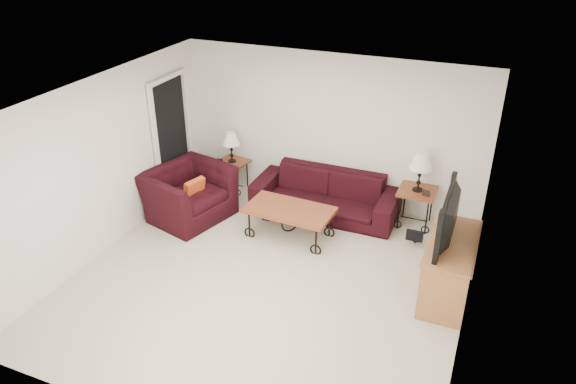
% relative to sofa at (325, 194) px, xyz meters
% --- Properties ---
extents(ground, '(5.00, 5.00, 0.00)m').
position_rel_sofa_xyz_m(ground, '(-0.10, -2.02, -0.34)').
color(ground, beige).
rests_on(ground, ground).
extents(wall_back, '(5.00, 0.02, 2.50)m').
position_rel_sofa_xyz_m(wall_back, '(-0.10, 0.48, 0.91)').
color(wall_back, white).
rests_on(wall_back, ground).
extents(wall_front, '(5.00, 0.02, 2.50)m').
position_rel_sofa_xyz_m(wall_front, '(-0.10, -4.52, 0.91)').
color(wall_front, white).
rests_on(wall_front, ground).
extents(wall_left, '(0.02, 5.00, 2.50)m').
position_rel_sofa_xyz_m(wall_left, '(-2.60, -2.02, 0.91)').
color(wall_left, white).
rests_on(wall_left, ground).
extents(wall_right, '(0.02, 5.00, 2.50)m').
position_rel_sofa_xyz_m(wall_right, '(2.40, -2.02, 0.91)').
color(wall_right, white).
rests_on(wall_right, ground).
extents(ceiling, '(5.00, 5.00, 0.00)m').
position_rel_sofa_xyz_m(ceiling, '(-0.10, -2.02, 2.16)').
color(ceiling, white).
rests_on(ceiling, wall_back).
extents(doorway, '(0.08, 0.94, 2.04)m').
position_rel_sofa_xyz_m(doorway, '(-2.57, -0.37, 0.68)').
color(doorway, black).
rests_on(doorway, ground).
extents(sofa, '(2.33, 0.91, 0.68)m').
position_rel_sofa_xyz_m(sofa, '(0.00, 0.00, 0.00)').
color(sofa, black).
rests_on(sofa, ground).
extents(side_table_left, '(0.57, 0.57, 0.54)m').
position_rel_sofa_xyz_m(side_table_left, '(-1.77, 0.18, -0.07)').
color(side_table_left, brown).
rests_on(side_table_left, ground).
extents(side_table_right, '(0.56, 0.56, 0.61)m').
position_rel_sofa_xyz_m(side_table_right, '(1.42, 0.18, -0.04)').
color(side_table_right, brown).
rests_on(side_table_right, ground).
extents(lamp_left, '(0.35, 0.35, 0.54)m').
position_rel_sofa_xyz_m(lamp_left, '(-1.77, 0.18, 0.46)').
color(lamp_left, black).
rests_on(lamp_left, side_table_left).
extents(lamp_right, '(0.35, 0.35, 0.61)m').
position_rel_sofa_xyz_m(lamp_right, '(1.42, 0.18, 0.57)').
color(lamp_right, black).
rests_on(lamp_right, side_table_right).
extents(photo_frame_left, '(0.11, 0.02, 0.09)m').
position_rel_sofa_xyz_m(photo_frame_left, '(-1.92, 0.03, 0.24)').
color(photo_frame_left, black).
rests_on(photo_frame_left, side_table_left).
extents(photo_frame_right, '(0.12, 0.04, 0.10)m').
position_rel_sofa_xyz_m(photo_frame_right, '(1.57, 0.03, 0.32)').
color(photo_frame_right, black).
rests_on(photo_frame_right, side_table_right).
extents(coffee_table, '(1.33, 0.77, 0.48)m').
position_rel_sofa_xyz_m(coffee_table, '(-0.26, -0.89, -0.10)').
color(coffee_table, brown).
rests_on(coffee_table, ground).
extents(armchair, '(1.39, 1.50, 0.81)m').
position_rel_sofa_xyz_m(armchair, '(-1.98, -0.93, 0.07)').
color(armchair, black).
rests_on(armchair, ground).
extents(throw_pillow, '(0.19, 0.38, 0.37)m').
position_rel_sofa_xyz_m(throw_pillow, '(-1.83, -0.98, 0.18)').
color(throw_pillow, '#DD591C').
rests_on(throw_pillow, armchair).
extents(tv_stand, '(0.55, 1.31, 0.79)m').
position_rel_sofa_xyz_m(tv_stand, '(2.13, -1.39, 0.05)').
color(tv_stand, '#C57D49').
rests_on(tv_stand, ground).
extents(television, '(0.15, 1.17, 0.68)m').
position_rel_sofa_xyz_m(television, '(2.11, -1.39, 0.78)').
color(television, black).
rests_on(television, tv_stand).
extents(backpack, '(0.44, 0.39, 0.49)m').
position_rel_sofa_xyz_m(backpack, '(1.54, -0.34, -0.10)').
color(backpack, black).
rests_on(backpack, ground).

